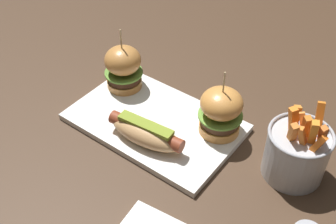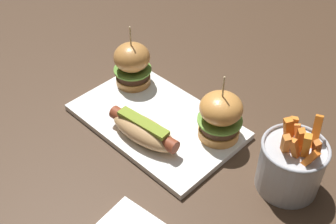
% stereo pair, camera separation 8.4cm
% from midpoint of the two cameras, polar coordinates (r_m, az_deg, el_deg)
% --- Properties ---
extents(ground_plane, '(3.00, 3.00, 0.00)m').
position_cam_midpoint_polar(ground_plane, '(0.90, -4.46, -1.82)').
color(ground_plane, '#422D1E').
extents(platter_main, '(0.35, 0.22, 0.01)m').
position_cam_midpoint_polar(platter_main, '(0.89, -4.49, -1.49)').
color(platter_main, white).
rests_on(platter_main, ground).
extents(hot_dog, '(0.16, 0.07, 0.05)m').
position_cam_midpoint_polar(hot_dog, '(0.83, -5.89, -2.86)').
color(hot_dog, tan).
rests_on(hot_dog, platter_main).
extents(slider_left, '(0.09, 0.09, 0.15)m').
position_cam_midpoint_polar(slider_left, '(0.95, -8.54, 5.85)').
color(slider_left, '#BF7F3F').
rests_on(slider_left, platter_main).
extents(slider_right, '(0.09, 0.09, 0.14)m').
position_cam_midpoint_polar(slider_right, '(0.83, 4.21, -0.02)').
color(slider_right, '#D38C42').
rests_on(slider_right, platter_main).
extents(fries_bucket, '(0.12, 0.12, 0.15)m').
position_cam_midpoint_polar(fries_bucket, '(0.79, 13.95, -5.33)').
color(fries_bucket, '#B7BABF').
rests_on(fries_bucket, ground).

